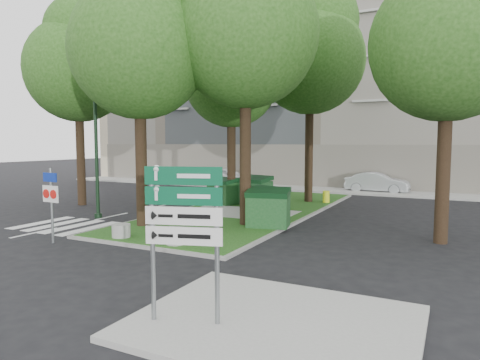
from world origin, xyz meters
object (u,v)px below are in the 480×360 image
Objects in this scene: tree_median_mid at (233,71)px; litter_bin at (326,197)px; tree_median_far at (312,49)px; dumpster_b at (255,191)px; bollard_left at (121,231)px; tree_median_near_right at (248,20)px; street_lamp at (96,133)px; directional_sign at (184,219)px; dumpster_a at (223,191)px; dumpster_c at (262,201)px; car_silver at (377,183)px; bollard_mid at (201,218)px; tree_street_left at (80,60)px; dumpster_d at (268,208)px; bollard_right at (176,237)px; traffic_sign_pole at (51,195)px; tree_street_right at (452,28)px; car_white at (227,177)px; tree_median_near_left at (142,37)px.

tree_median_mid reaches higher than litter_bin.
dumpster_b is (-2.20, -2.48, -7.47)m from tree_median_far.
bollard_left is (-0.85, -9.08, -0.50)m from dumpster_b.
tree_median_near_right is 1.93× the size of street_lamp.
litter_bin is at bearing 78.92° from directional_sign.
dumpster_a is 1.08× the size of dumpster_c.
bollard_mid is at bearing 164.66° from car_silver.
dumpster_c is at bearing -96.57° from tree_median_far.
tree_median_near_right is 10.61m from tree_street_left.
dumpster_d is (2.92, -5.11, -0.00)m from dumpster_b.
bollard_right is at bearing -98.41° from tree_median_near_right.
traffic_sign_pole is (-2.62, -10.39, 0.76)m from dumpster_b.
car_silver is (5.65, 9.97, -6.30)m from tree_median_mid.
tree_median_far is at bearing 61.25° from dumpster_b.
litter_bin is 7.22m from car_silver.
bollard_mid is 0.08× the size of street_lamp.
litter_bin is (1.52, 5.18, -0.30)m from dumpster_c.
street_lamp is (-3.82, -5.66, -3.24)m from tree_median_mid.
street_lamp is at bearing -115.06° from dumpster_b.
litter_bin is (4.11, 2.93, -6.54)m from tree_median_mid.
litter_bin is 0.25× the size of traffic_sign_pole.
dumpster_c is (10.10, 0.75, -6.92)m from tree_street_left.
tree_median_far is 19.50× the size of bollard_right.
dumpster_c is at bearing -106.32° from litter_bin.
tree_street_right reaches higher than litter_bin.
tree_median_far is 4.76× the size of traffic_sign_pole.
street_lamp is at bearing -171.02° from car_white.
car_white is at bearing 99.11° from directional_sign.
tree_median_near_right is at bearing -56.31° from tree_median_mid.
dumpster_c is 5.40m from litter_bin.
dumpster_d is (0.91, -0.09, -7.14)m from tree_median_near_right.
traffic_sign_pole is at bearing -143.50° from bollard_left.
street_lamp is at bearing -129.02° from tree_median_far.
tree_street_right is 11.08m from bollard_right.
bollard_left is (0.75, -8.52, -0.45)m from dumpster_a.
traffic_sign_pole is 21.15m from car_silver.
tree_street_right is 8.67m from dumpster_d.
tree_median_near_left is 18.79m from car_silver.
car_silver is at bearing 73.19° from bollard_mid.
tree_median_far reaches higher than dumpster_d.
tree_median_near_left is 5.73× the size of dumpster_b.
tree_median_near_right reaches higher than car_silver.
tree_median_near_right is 18.74× the size of bollard_right.
bollard_mid is at bearing 64.03° from traffic_sign_pole.
dumpster_d is (0.71, -7.59, -7.48)m from tree_median_far.
bollard_mid is (-2.07, -7.99, -8.02)m from tree_median_far.
tree_street_right is 20.88m from car_white.
dumpster_c is 0.27× the size of street_lamp.
car_white is (-4.72, 15.36, -6.57)m from tree_median_near_left.
tree_median_far is 6.84× the size of dumpster_a.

